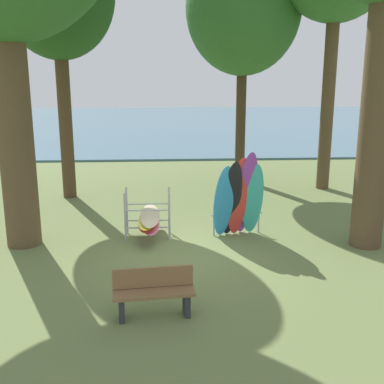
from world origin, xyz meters
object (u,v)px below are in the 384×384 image
Objects in this scene: leaning_board_pile at (239,198)px; board_storage_rack at (149,218)px; tree_mid_behind at (243,8)px; park_bench at (154,291)px.

leaning_board_pile reaches higher than board_storage_rack.
tree_mid_behind reaches higher than park_bench.
tree_mid_behind is at bearing 80.74° from leaning_board_pile.
board_storage_rack is at bearing 176.30° from leaning_board_pile.
board_storage_rack is (-3.38, -6.62, -5.91)m from tree_mid_behind.
leaning_board_pile reaches higher than park_bench.
leaning_board_pile is (-1.10, -6.77, -5.38)m from tree_mid_behind.
board_storage_rack is (-2.27, 0.15, -0.53)m from leaning_board_pile.
park_bench is (0.19, -4.14, -0.04)m from board_storage_rack.
leaning_board_pile is 4.54m from park_bench.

